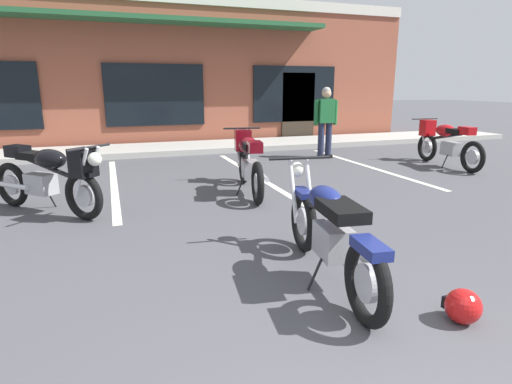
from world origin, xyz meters
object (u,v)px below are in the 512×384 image
at_px(motorcycle_black_cruiser, 50,176).
at_px(person_in_shorts_foreground, 326,118).
at_px(motorcycle_blue_standard, 249,159).
at_px(motorcycle_foreground_classic, 329,230).
at_px(motorcycle_red_sportbike, 446,141).
at_px(helmet_on_pavement, 463,306).

height_order(motorcycle_black_cruiser, person_in_shorts_foreground, person_in_shorts_foreground).
xyz_separation_m(motorcycle_blue_standard, person_in_shorts_foreground, (2.79, 2.56, 0.42)).
xyz_separation_m(motorcycle_foreground_classic, motorcycle_blue_standard, (0.37, 3.33, 0.07)).
xyz_separation_m(motorcycle_foreground_classic, motorcycle_black_cruiser, (-2.55, 3.00, 0.07)).
bearing_deg(person_in_shorts_foreground, motorcycle_foreground_classic, -118.18).
relative_size(motorcycle_red_sportbike, person_in_shorts_foreground, 1.26).
bearing_deg(motorcycle_red_sportbike, helmet_on_pavement, -131.93).
xyz_separation_m(motorcycle_red_sportbike, person_in_shorts_foreground, (-1.96, 1.82, 0.42)).
height_order(motorcycle_red_sportbike, motorcycle_black_cruiser, same).
distance_m(person_in_shorts_foreground, helmet_on_pavement, 7.37).
bearing_deg(helmet_on_pavement, motorcycle_red_sportbike, 48.07).
height_order(motorcycle_black_cruiser, helmet_on_pavement, motorcycle_black_cruiser).
bearing_deg(motorcycle_black_cruiser, motorcycle_blue_standard, 6.56).
bearing_deg(helmet_on_pavement, motorcycle_blue_standard, 92.93).
relative_size(motorcycle_foreground_classic, motorcycle_red_sportbike, 1.00).
bearing_deg(person_in_shorts_foreground, helmet_on_pavement, -110.56).
bearing_deg(person_in_shorts_foreground, motorcycle_red_sportbike, -42.84).
xyz_separation_m(motorcycle_foreground_classic, helmet_on_pavement, (0.59, -0.96, -0.33)).
height_order(motorcycle_foreground_classic, helmet_on_pavement, motorcycle_foreground_classic).
xyz_separation_m(motorcycle_blue_standard, helmet_on_pavement, (0.22, -4.30, -0.40)).
relative_size(motorcycle_black_cruiser, person_in_shorts_foreground, 0.99).
xyz_separation_m(motorcycle_black_cruiser, motorcycle_blue_standard, (2.92, 0.34, 0.00)).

